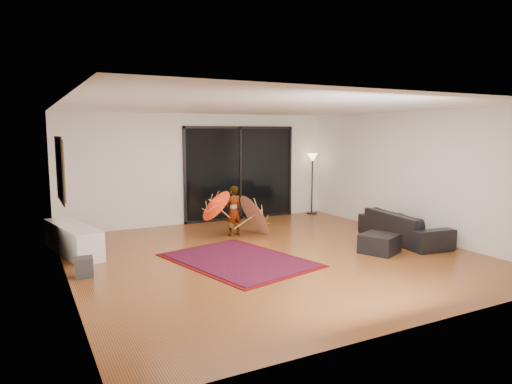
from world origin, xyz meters
TOP-DOWN VIEW (x-y plane):
  - floor at (0.00, 0.00)m, footprint 7.00×7.00m
  - ceiling at (0.00, 0.00)m, footprint 7.00×7.00m
  - wall_back at (0.00, 3.50)m, footprint 7.00×0.00m
  - wall_front at (0.00, -3.50)m, footprint 7.00×0.00m
  - wall_left at (-3.50, 0.00)m, footprint 0.00×7.00m
  - wall_right at (3.50, 0.00)m, footprint 0.00×7.00m
  - sliding_door at (1.00, 3.47)m, footprint 3.06×0.07m
  - painting at (-3.46, 1.00)m, footprint 0.04×1.28m
  - media_console at (-3.25, 1.84)m, footprint 0.88×1.99m
  - speaker at (-3.25, 0.26)m, footprint 0.29×0.29m
  - persian_rug at (-0.71, -0.05)m, footprint 2.42×2.96m
  - sofa at (2.95, -0.31)m, footprint 1.07×2.19m
  - ottoman at (1.86, -0.79)m, footprint 0.82×0.82m
  - floor_lamp at (3.10, 3.25)m, footprint 0.29×0.29m
  - child at (0.02, 1.77)m, footprint 0.43×0.31m
  - parasol_orange at (-0.53, 1.72)m, footprint 0.65×0.79m
  - parasol_white at (0.62, 1.62)m, footprint 0.64×1.00m

SIDE VIEW (x-z plane):
  - floor at x=0.00m, z-range 0.00..0.00m
  - persian_rug at x=-0.71m, z-range 0.00..0.02m
  - speaker at x=-3.25m, z-range 0.00..0.31m
  - ottoman at x=1.86m, z-range 0.00..0.35m
  - media_console at x=-3.25m, z-range 0.00..0.54m
  - sofa at x=2.95m, z-range 0.00..0.62m
  - parasol_white at x=0.62m, z-range 0.01..1.00m
  - child at x=0.02m, z-range 0.00..1.10m
  - parasol_orange at x=-0.53m, z-range 0.30..1.16m
  - sliding_door at x=1.00m, z-range 0.00..2.40m
  - floor_lamp at x=3.10m, z-range 0.48..2.15m
  - wall_back at x=0.00m, z-range -2.15..4.85m
  - wall_front at x=0.00m, z-range -2.15..4.85m
  - wall_left at x=-3.50m, z-range -2.15..4.85m
  - wall_right at x=3.50m, z-range -2.15..4.85m
  - painting at x=-3.46m, z-range 1.11..2.19m
  - ceiling at x=0.00m, z-range 2.70..2.70m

